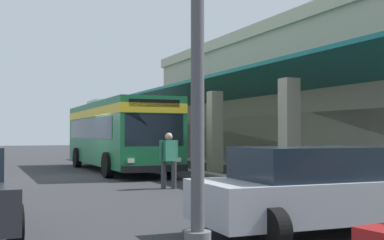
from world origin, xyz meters
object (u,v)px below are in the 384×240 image
Objects in this scene: transit_bus at (117,131)px; potted_palm at (164,152)px; parked_sedan_silver at (320,189)px; pedestrian at (169,157)px.

potted_palm is at bearing 139.14° from transit_bus.
potted_palm is (-20.72, 5.07, -0.09)m from parked_sedan_silver.
parked_sedan_silver is at bearing -13.74° from potted_palm.
parked_sedan_silver is 2.58× the size of pedestrian.
transit_bus is 2.52× the size of parked_sedan_silver.
transit_bus is 15.87m from parked_sedan_silver.
parked_sedan_silver is 21.33m from potted_palm.
transit_bus is 8.23m from pedestrian.
pedestrian is (-7.65, 0.23, 0.23)m from parked_sedan_silver.
pedestrian is at bearing -4.13° from transit_bus.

